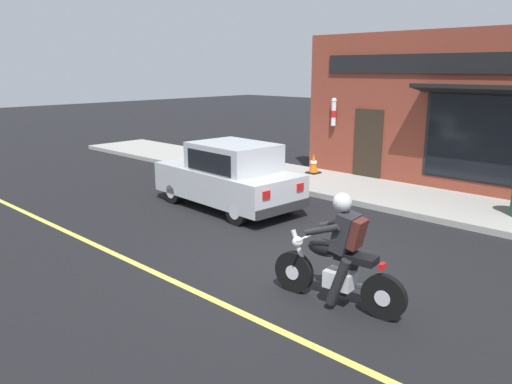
# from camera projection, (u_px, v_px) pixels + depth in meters

# --- Properties ---
(ground_plane) EXTENTS (80.00, 80.00, 0.00)m
(ground_plane) POSITION_uv_depth(u_px,v_px,m) (287.00, 263.00, 8.50)
(ground_plane) COLOR black
(sidewalk_curb) EXTENTS (2.60, 22.00, 0.14)m
(sidewalk_curb) POSITION_uv_depth(u_px,v_px,m) (324.00, 183.00, 14.15)
(sidewalk_curb) COLOR #9E9B93
(sidewalk_curb) RESTS_ON ground
(lane_stripe) EXTENTS (0.12, 19.80, 0.01)m
(lane_stripe) POSITION_uv_depth(u_px,v_px,m) (101.00, 247.00, 9.23)
(lane_stripe) COLOR #D1C64C
(lane_stripe) RESTS_ON ground
(storefront_building) EXTENTS (1.25, 9.45, 4.20)m
(storefront_building) POSITION_uv_depth(u_px,v_px,m) (467.00, 114.00, 12.59)
(storefront_building) COLOR brown
(storefront_building) RESTS_ON ground
(motorcycle_with_rider) EXTENTS (0.62, 2.02, 1.62)m
(motorcycle_with_rider) POSITION_uv_depth(u_px,v_px,m) (339.00, 259.00, 6.85)
(motorcycle_with_rider) COLOR black
(motorcycle_with_rider) RESTS_ON ground
(car_hatchback) EXTENTS (1.87, 3.87, 1.57)m
(car_hatchback) POSITION_uv_depth(u_px,v_px,m) (229.00, 176.00, 11.70)
(car_hatchback) COLOR black
(car_hatchback) RESTS_ON ground
(traffic_cone) EXTENTS (0.36, 0.36, 0.60)m
(traffic_cone) POSITION_uv_depth(u_px,v_px,m) (314.00, 164.00, 15.05)
(traffic_cone) COLOR black
(traffic_cone) RESTS_ON sidewalk_curb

